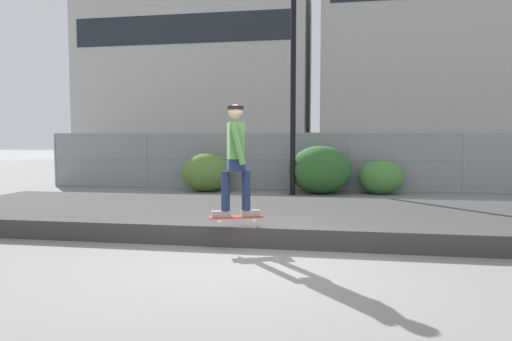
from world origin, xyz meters
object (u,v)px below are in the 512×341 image
Objects in this scene: shrub_center at (320,170)px; parked_car_mid at (371,161)px; skater at (236,154)px; parked_car_near at (207,159)px; skateboard at (236,217)px; shrub_left at (206,172)px; street_lamp at (293,49)px; shrub_right at (381,177)px.

parked_car_mid is at bearing 64.60° from shrub_center.
parked_car_near is at bearing 107.91° from skater.
shrub_center reaches higher than skateboard.
parked_car_mid is 2.43× the size of shrub_center.
shrub_left is at bearing -144.82° from parked_car_mid.
skater is at bearing -92.39° from street_lamp.
skateboard is 7.14m from shrub_center.
skater is 7.87m from shrub_right.
shrub_right is at bearing 2.14° from shrub_left.
shrub_right is at bearing 68.47° from skater.
parked_car_mid is (6.48, -0.38, 0.00)m from parked_car_near.
shrub_left is (-2.75, 0.45, -3.62)m from street_lamp.
parked_car_mid is 6.53m from shrub_left.
parked_car_mid is at bearing 75.20° from skater.
street_lamp is (0.28, 6.62, 3.76)m from skateboard.
parked_car_mid is (2.86, 10.83, 0.37)m from skateboard.
shrub_center is at bearing 81.37° from skateboard.
skateboard is 0.12× the size of street_lamp.
street_lamp is (0.28, 6.62, 2.81)m from skater.
street_lamp is 6.91m from parked_car_near.
shrub_left is at bearing 109.25° from skateboard.
shrub_center reaches higher than shrub_left.
skater is 7.17m from shrub_center.
skateboard is 0.44× the size of shrub_center.
skater reaches higher than skateboard.
street_lamp reaches higher than skater.
shrub_right is (2.87, 7.27, 0.05)m from skateboard.
shrub_right is (1.80, 0.21, -0.21)m from shrub_center.
skater is 0.37× the size of parked_car_mid.
skater reaches higher than shrub_left.
parked_car_mid reaches higher than skateboard.
parked_car_mid reaches higher than shrub_right.
skater is 0.24× the size of street_lamp.
shrub_center is (3.54, -0.01, 0.11)m from shrub_left.
shrub_left is at bearing -74.44° from parked_car_near.
parked_car_near is 2.40× the size of shrub_center.
skateboard is 0.62× the size of shrub_right.
shrub_center is 1.41× the size of shrub_right.
skateboard is at bearing -72.09° from parked_car_near.
shrub_center is (1.07, 7.06, 0.26)m from skateboard.
street_lamp reaches higher than shrub_left.
parked_car_near is at bearing 148.75° from shrub_right.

